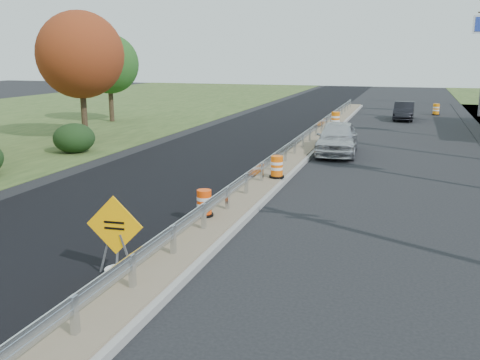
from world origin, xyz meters
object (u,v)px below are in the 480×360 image
(barrel_median_mid, at_px, (277,167))
(barrel_median_near, at_px, (204,204))
(caution_sign, at_px, (116,255))
(car_silver, at_px, (337,138))
(barrel_median_far, at_px, (335,120))
(barrel_shoulder_far, at_px, (436,110))
(car_dark_mid, at_px, (404,111))

(barrel_median_mid, bearing_deg, barrel_median_near, -98.47)
(caution_sign, bearing_deg, car_silver, 76.68)
(barrel_median_mid, height_order, barrel_median_far, barrel_median_far)
(caution_sign, distance_m, barrel_median_near, 4.21)
(barrel_median_near, relative_size, barrel_shoulder_far, 0.85)
(barrel_median_far, xyz_separation_m, car_dark_mid, (4.18, 7.57, -0.03))
(car_silver, bearing_deg, barrel_median_mid, -104.57)
(caution_sign, distance_m, car_silver, 17.00)
(barrel_median_mid, relative_size, car_silver, 0.18)
(car_silver, bearing_deg, barrel_shoulder_far, 71.66)
(caution_sign, xyz_separation_m, barrel_median_mid, (1.32, 9.76, 0.17))
(barrel_median_near, bearing_deg, caution_sign, -96.72)
(car_dark_mid, bearing_deg, caution_sign, -98.84)
(barrel_shoulder_far, bearing_deg, caution_sign, -102.31)
(barrel_median_near, xyz_separation_m, car_dark_mid, (5.13, 28.71, 0.07))
(barrel_median_near, distance_m, car_dark_mid, 29.17)
(car_silver, bearing_deg, barrel_median_far, 94.84)
(caution_sign, xyz_separation_m, car_dark_mid, (5.63, 32.89, 0.21))
(barrel_median_mid, relative_size, barrel_median_far, 0.85)
(caution_sign, relative_size, barrel_median_far, 1.86)
(barrel_median_far, bearing_deg, car_silver, -81.68)
(barrel_median_near, relative_size, barrel_median_mid, 0.93)
(barrel_median_mid, xyz_separation_m, car_dark_mid, (4.30, 23.14, 0.04))
(barrel_shoulder_far, bearing_deg, barrel_median_near, -103.00)
(barrel_median_near, height_order, car_dark_mid, car_dark_mid)
(caution_sign, height_order, car_dark_mid, caution_sign)
(caution_sign, bearing_deg, barrel_median_far, 82.54)
(barrel_median_mid, height_order, car_dark_mid, car_dark_mid)
(car_silver, bearing_deg, barrel_median_near, -103.42)
(barrel_shoulder_far, height_order, car_dark_mid, car_dark_mid)
(barrel_median_mid, relative_size, car_dark_mid, 0.21)
(caution_sign, height_order, car_silver, caution_sign)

